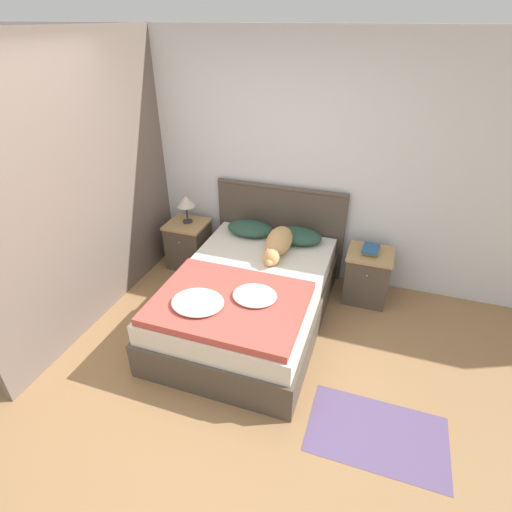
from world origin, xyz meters
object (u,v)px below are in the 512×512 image
at_px(bed, 249,299).
at_px(table_lamp, 186,202).
at_px(nightstand_left, 189,244).
at_px(dog, 278,243).
at_px(pillow_left, 250,228).
at_px(pillow_right, 298,236).
at_px(book_stack, 371,250).
at_px(nightstand_right, 367,275).

distance_m(bed, table_lamp, 1.41).
distance_m(nightstand_left, table_lamp, 0.53).
xyz_separation_m(nightstand_left, dog, (1.17, -0.27, 0.36)).
relative_size(pillow_left, dog, 0.73).
relative_size(bed, table_lamp, 6.15).
bearing_deg(table_lamp, pillow_right, -0.07).
bearing_deg(pillow_right, book_stack, -0.62).
bearing_deg(nightstand_left, dog, -12.76).
bearing_deg(pillow_right, table_lamp, 179.93).
bearing_deg(book_stack, nightstand_right, -70.73).
height_order(bed, book_stack, book_stack).
distance_m(nightstand_right, book_stack, 0.30).
height_order(pillow_right, book_stack, pillow_right).
distance_m(nightstand_right, dog, 1.01).
bearing_deg(table_lamp, pillow_left, -0.13).
bearing_deg(nightstand_left, pillow_left, 1.99).
distance_m(pillow_right, table_lamp, 1.32).
relative_size(pillow_right, table_lamp, 1.55).
xyz_separation_m(pillow_left, pillow_right, (0.54, 0.00, 0.00)).
relative_size(dog, book_stack, 2.93).
bearing_deg(pillow_left, book_stack, -0.36).
height_order(pillow_left, book_stack, pillow_left).
height_order(nightstand_right, book_stack, book_stack).
bearing_deg(bed, nightstand_right, 36.23).
relative_size(bed, dog, 2.88).
bearing_deg(pillow_right, nightstand_left, -178.83).
distance_m(bed, dog, 0.64).
bearing_deg(nightstand_right, pillow_right, 178.01).
distance_m(bed, nightstand_left, 1.29).
bearing_deg(bed, nightstand_left, 143.77).
bearing_deg(bed, table_lamp, 142.76).
distance_m(nightstand_left, pillow_right, 1.35).
bearing_deg(table_lamp, dog, -14.07).
bearing_deg(nightstand_right, nightstand_left, 180.00).
height_order(bed, table_lamp, table_lamp).
bearing_deg(book_stack, bed, -142.94).
bearing_deg(nightstand_left, bed, -36.23).
relative_size(nightstand_left, nightstand_right, 1.00).
bearing_deg(dog, bed, -105.49).
relative_size(bed, nightstand_right, 3.63).
height_order(nightstand_left, dog, dog).
distance_m(nightstand_left, dog, 1.26).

